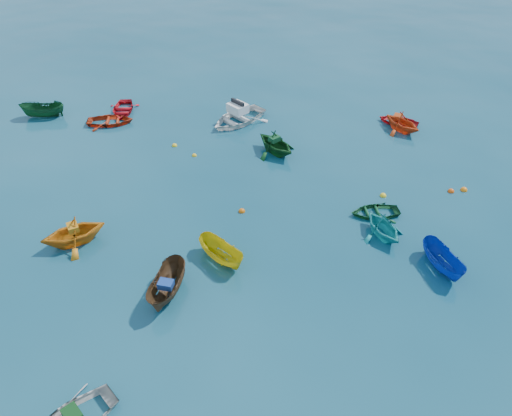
# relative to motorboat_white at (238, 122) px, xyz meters

# --- Properties ---
(ground) EXTENTS (160.00, 160.00, 0.00)m
(ground) POSITION_rel_motorboat_white_xyz_m (3.68, -14.44, 0.00)
(ground) COLOR #0B3C50
(ground) RESTS_ON ground
(sampan_brown_mid) EXTENTS (1.29, 3.14, 1.20)m
(sampan_brown_mid) POSITION_rel_motorboat_white_xyz_m (1.42, -15.72, 0.00)
(sampan_brown_mid) COLOR #4E331C
(sampan_brown_mid) RESTS_ON ground
(dinghy_orange_w) EXTENTS (3.94, 3.91, 1.57)m
(dinghy_orange_w) POSITION_rel_motorboat_white_xyz_m (-4.20, -13.75, 0.00)
(dinghy_orange_w) COLOR orange
(dinghy_orange_w) RESTS_ON ground
(sampan_yellow_mid) EXTENTS (2.94, 2.38, 1.08)m
(sampan_yellow_mid) POSITION_rel_motorboat_white_xyz_m (3.00, -13.15, 0.00)
(sampan_yellow_mid) COLOR gold
(sampan_yellow_mid) RESTS_ON ground
(dinghy_green_e) EXTENTS (3.01, 2.58, 0.53)m
(dinghy_green_e) POSITION_rel_motorboat_white_xyz_m (9.63, -7.91, 0.00)
(dinghy_green_e) COLOR #124E27
(dinghy_green_e) RESTS_ON ground
(dinghy_cyan_se) EXTENTS (3.24, 3.30, 1.32)m
(dinghy_cyan_se) POSITION_rel_motorboat_white_xyz_m (10.08, -9.51, 0.00)
(dinghy_cyan_se) COLOR teal
(dinghy_cyan_se) RESTS_ON ground
(dinghy_red_nw) EXTENTS (3.59, 3.05, 0.63)m
(dinghy_red_nw) POSITION_rel_motorboat_white_xyz_m (-8.24, -2.39, 0.00)
(dinghy_red_nw) COLOR red
(dinghy_red_nw) RESTS_ON ground
(dinghy_green_n) EXTENTS (3.81, 3.73, 1.52)m
(dinghy_green_n) POSITION_rel_motorboat_white_xyz_m (3.31, -3.25, 0.00)
(dinghy_green_n) COLOR #104618
(dinghy_green_n) RESTS_ON ground
(dinghy_red_ne) EXTENTS (2.97, 2.40, 0.55)m
(dinghy_red_ne) POSITION_rel_motorboat_white_xyz_m (10.51, 2.45, 0.00)
(dinghy_red_ne) COLOR red
(dinghy_red_ne) RESTS_ON ground
(sampan_blue_far) EXTENTS (2.36, 2.94, 1.08)m
(sampan_blue_far) POSITION_rel_motorboat_white_xyz_m (12.83, -11.14, 0.00)
(sampan_blue_far) COLOR #0D31A5
(sampan_blue_far) RESTS_ON ground
(dinghy_red_far) EXTENTS (2.88, 3.41, 0.60)m
(dinghy_red_far) POSITION_rel_motorboat_white_xyz_m (-8.20, -0.64, 0.00)
(dinghy_red_far) COLOR red
(dinghy_red_far) RESTS_ON ground
(dinghy_orange_far) EXTENTS (3.52, 3.46, 1.40)m
(dinghy_orange_far) POSITION_rel_motorboat_white_xyz_m (10.71, 1.51, 0.00)
(dinghy_orange_far) COLOR #D54114
(dinghy_orange_far) RESTS_ON ground
(sampan_green_far) EXTENTS (3.14, 2.02, 1.14)m
(sampan_green_far) POSITION_rel_motorboat_white_xyz_m (-13.13, -2.64, 0.00)
(sampan_green_far) COLOR #104721
(sampan_green_far) RESTS_ON ground
(motorboat_white) EXTENTS (4.72, 5.12, 1.47)m
(motorboat_white) POSITION_rel_motorboat_white_xyz_m (0.00, 0.00, 0.00)
(motorboat_white) COLOR white
(motorboat_white) RESTS_ON ground
(tarp_green_a) EXTENTS (0.84, 0.80, 0.33)m
(tarp_green_a) POSITION_rel_motorboat_white_xyz_m (0.58, -21.95, 0.49)
(tarp_green_a) COLOR #0F3F16
(tarp_green_a) RESTS_ON dinghy_white_near
(tarp_blue_a) EXTENTS (0.63, 0.49, 0.30)m
(tarp_blue_a) POSITION_rel_motorboat_white_xyz_m (1.42, -15.87, 0.75)
(tarp_blue_a) COLOR #193F93
(tarp_blue_a) RESTS_ON sampan_brown_mid
(tarp_orange_a) EXTENTS (0.77, 0.78, 0.30)m
(tarp_orange_a) POSITION_rel_motorboat_white_xyz_m (-4.16, -13.71, 0.94)
(tarp_orange_a) COLOR orange
(tarp_orange_a) RESTS_ON dinghy_orange_w
(tarp_green_b) EXTENTS (0.76, 0.79, 0.31)m
(tarp_green_b) POSITION_rel_motorboat_white_xyz_m (3.23, -3.19, 0.92)
(tarp_green_b) COLOR #124824
(tarp_green_b) RESTS_ON dinghy_green_n
(tarp_orange_b) EXTENTS (0.65, 0.77, 0.33)m
(tarp_orange_b) POSITION_rel_motorboat_white_xyz_m (10.42, 2.47, 0.44)
(tarp_orange_b) COLOR #B33B12
(tarp_orange_b) RESTS_ON dinghy_red_ne
(buoy_ye_a) EXTENTS (0.33, 0.33, 0.33)m
(buoy_ye_a) POSITION_rel_motorboat_white_xyz_m (1.38, -15.39, 0.00)
(buoy_ye_a) COLOR yellow
(buoy_ye_a) RESTS_ON ground
(buoy_ye_b) EXTENTS (0.33, 0.33, 0.33)m
(buoy_ye_b) POSITION_rel_motorboat_white_xyz_m (-2.98, -4.05, 0.00)
(buoy_ye_b) COLOR yellow
(buoy_ye_b) RESTS_ON ground
(buoy_or_c) EXTENTS (0.36, 0.36, 0.36)m
(buoy_or_c) POSITION_rel_motorboat_white_xyz_m (2.91, -9.41, 0.00)
(buoy_or_c) COLOR #D45F0B
(buoy_or_c) RESTS_ON ground
(buoy_ye_c) EXTENTS (0.34, 0.34, 0.34)m
(buoy_ye_c) POSITION_rel_motorboat_white_xyz_m (9.67, -8.36, 0.00)
(buoy_ye_c) COLOR gold
(buoy_ye_c) RESTS_ON ground
(buoy_or_d) EXTENTS (0.38, 0.38, 0.38)m
(buoy_or_d) POSITION_rel_motorboat_white_xyz_m (14.28, -4.53, 0.00)
(buoy_or_d) COLOR orange
(buoy_or_d) RESTS_ON ground
(buoy_ye_d) EXTENTS (0.30, 0.30, 0.30)m
(buoy_ye_d) POSITION_rel_motorboat_white_xyz_m (-1.38, -4.84, 0.00)
(buoy_ye_d) COLOR yellow
(buoy_ye_d) RESTS_ON ground
(buoy_or_e) EXTENTS (0.36, 0.36, 0.36)m
(buoy_or_e) POSITION_rel_motorboat_white_xyz_m (13.58, -4.85, 0.00)
(buoy_or_e) COLOR #E14C0C
(buoy_or_e) RESTS_ON ground
(buoy_ye_e) EXTENTS (0.35, 0.35, 0.35)m
(buoy_ye_e) POSITION_rel_motorboat_white_xyz_m (9.98, -6.18, 0.00)
(buoy_ye_e) COLOR yellow
(buoy_ye_e) RESTS_ON ground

